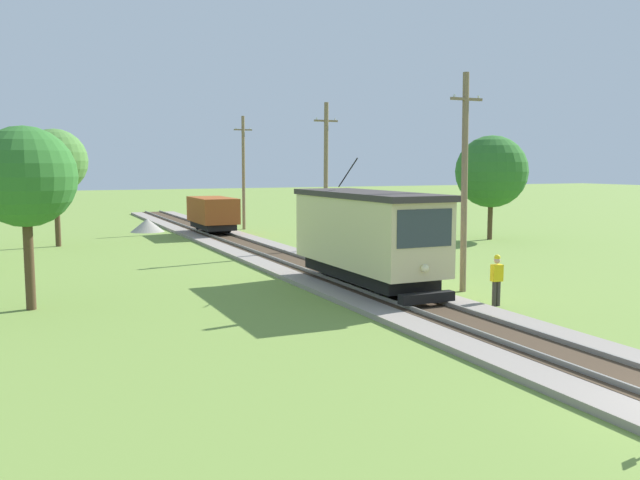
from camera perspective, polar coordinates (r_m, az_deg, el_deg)
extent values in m
cube|color=beige|center=(25.34, 4.02, 0.74)|extent=(2.50, 8.00, 2.60)
cube|color=#383333|center=(25.24, 4.04, 3.92)|extent=(2.60, 8.32, 0.22)
cube|color=black|center=(25.54, 3.99, -2.79)|extent=(2.10, 7.04, 0.44)
cube|color=#2D3842|center=(21.86, 9.02, 1.00)|extent=(2.10, 0.03, 1.25)
cube|color=#2D3842|center=(25.92, 6.48, 1.65)|extent=(0.02, 6.72, 1.04)
sphere|color=#F4EAB2|center=(21.98, 9.02, -2.43)|extent=(0.28, 0.28, 0.28)
cylinder|color=black|center=(26.63, 2.42, 5.81)|extent=(0.05, 1.67, 1.19)
cube|color=black|center=(22.03, 9.18, -4.92)|extent=(2.00, 0.36, 0.32)
cylinder|color=black|center=(23.62, 6.57, -3.57)|extent=(1.54, 0.80, 0.80)
cylinder|color=black|center=(27.51, 1.78, -2.12)|extent=(1.54, 0.80, 0.80)
cube|color=#93471E|center=(46.20, -9.24, 2.58)|extent=(2.40, 5.20, 1.70)
cube|color=black|center=(46.29, -9.22, 1.25)|extent=(2.02, 4.78, 0.38)
cylinder|color=black|center=(44.79, -8.69, 1.09)|extent=(1.54, 0.76, 0.76)
cylinder|color=black|center=(47.79, -9.70, 1.40)|extent=(1.54, 0.76, 0.76)
cylinder|color=#7A664C|center=(25.69, 12.33, 4.78)|extent=(0.24, 0.36, 8.27)
cube|color=#7A664C|center=(25.80, 12.50, 11.77)|extent=(1.40, 0.10, 0.10)
cylinder|color=silver|center=(25.49, 11.50, 12.08)|extent=(0.08, 0.08, 0.10)
cylinder|color=silver|center=(26.14, 13.50, 11.89)|extent=(0.08, 0.08, 0.10)
cylinder|color=#7A664C|center=(36.51, 0.51, 5.33)|extent=(0.24, 0.36, 8.22)
cube|color=#7A664C|center=(36.58, 0.51, 10.23)|extent=(1.40, 0.10, 0.10)
cylinder|color=silver|center=(36.36, -0.29, 10.41)|extent=(0.08, 0.08, 0.10)
cylinder|color=silver|center=(36.82, 1.30, 10.36)|extent=(0.08, 0.08, 0.10)
cylinder|color=#7A664C|center=(50.30, -6.60, 5.74)|extent=(0.24, 0.31, 8.50)
cube|color=#7A664C|center=(50.37, -6.65, 9.41)|extent=(1.40, 0.10, 0.10)
cylinder|color=silver|center=(50.21, -7.26, 9.53)|extent=(0.08, 0.08, 0.10)
cylinder|color=silver|center=(50.54, -6.05, 9.52)|extent=(0.08, 0.08, 0.10)
cone|color=#9E998E|center=(49.93, -14.65, 1.24)|extent=(2.44, 2.44, 0.96)
cylinder|color=#38332D|center=(23.63, 15.10, -4.46)|extent=(0.15, 0.15, 0.86)
cylinder|color=#38332D|center=(23.54, 14.77, -4.50)|extent=(0.15, 0.15, 0.86)
cube|color=yellow|center=(23.47, 14.99, -2.75)|extent=(0.40, 0.28, 0.58)
sphere|color=tan|center=(23.40, 15.02, -1.71)|extent=(0.22, 0.22, 0.22)
sphere|color=yellow|center=(23.39, 15.03, -1.47)|extent=(0.21, 0.21, 0.21)
cylinder|color=#4C3823|center=(24.07, -23.76, -1.78)|extent=(0.32, 0.32, 3.20)
sphere|color=#2D6B28|center=(23.86, -24.07, 5.01)|extent=(3.33, 3.33, 3.33)
cylinder|color=#4C3823|center=(42.40, -21.69, 1.95)|extent=(0.32, 0.32, 3.67)
sphere|color=#4C7F38|center=(42.30, -21.87, 6.35)|extent=(3.78, 3.78, 3.78)
cylinder|color=#4C3823|center=(44.60, 14.44, 1.76)|extent=(0.32, 0.32, 2.68)
sphere|color=#2D6B28|center=(44.47, 14.55, 5.73)|extent=(4.66, 4.66, 4.66)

